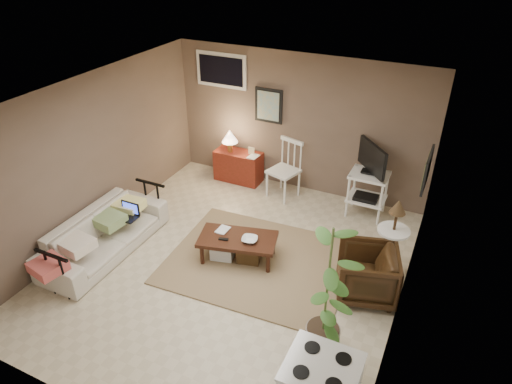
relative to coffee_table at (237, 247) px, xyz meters
The scene contains 19 objects.
floor 0.28m from the coffee_table, 96.42° to the right, with size 5.00×5.00×0.00m, color #C1B293.
art_back 2.68m from the coffee_table, 103.83° to the left, with size 0.50×0.03×0.60m, color black.
art_right 2.71m from the coffee_table, 21.86° to the left, with size 0.03×0.60×0.45m, color black.
window 3.23m from the coffee_table, 122.44° to the left, with size 0.96×0.03×0.60m, color silver.
rug 0.37m from the coffee_table, 12.66° to the left, with size 2.48×1.99×0.02m, color #83664C.
coffee_table is the anchor object (origin of this frame).
sofa 1.93m from the coffee_table, 160.76° to the right, with size 2.02×0.59×0.79m, color beige.
sofa_pillows 1.99m from the coffee_table, 153.90° to the right, with size 0.39×1.92×0.14m, color beige, non-canonical shape.
sofa_end_rails 1.82m from the coffee_table, 159.55° to the right, with size 0.54×2.02×0.68m, color black, non-canonical shape.
laptop 1.67m from the coffee_table, 169.98° to the right, with size 0.31×0.23×0.21m.
red_console 2.34m from the coffee_table, 117.21° to the left, with size 0.86×0.38×0.99m.
spindle_chair 1.95m from the coffee_table, 92.75° to the left, with size 0.57×0.57×1.02m.
tv_stand 2.39m from the coffee_table, 55.15° to the left, with size 0.59×0.60×1.26m.
side_table 2.13m from the coffee_table, 18.98° to the left, with size 0.42×0.42×1.14m.
armchair 1.80m from the coffee_table, ahead, with size 0.72×0.68×0.74m, color black.
potted_plant 2.01m from the coffee_table, 32.96° to the right, with size 0.43×0.43×1.70m.
bowl 0.33m from the coffee_table, ahead, with size 0.22×0.05×0.22m, color #3A180F.
book_table 0.44m from the coffee_table, 168.73° to the left, with size 0.16×0.02×0.21m, color #3A180F.
book_console 2.23m from the coffee_table, 111.65° to the left, with size 0.17×0.02×0.22m, color #3A180F.
Camera 1 is at (2.45, -4.34, 4.14)m, focal length 32.00 mm.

